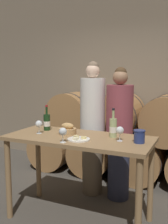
{
  "coord_description": "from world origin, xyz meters",
  "views": [
    {
      "loc": [
        1.2,
        -2.49,
        1.62
      ],
      "look_at": [
        0.0,
        0.14,
        1.2
      ],
      "focal_mm": 42.0,
      "sensor_mm": 36.0,
      "label": 1
    }
  ],
  "objects_px": {
    "cheese_plate": "(79,139)",
    "wine_glass_center": "(120,131)",
    "wine_glass_left": "(63,132)",
    "wine_bottle_red": "(47,122)",
    "tasting_table": "(79,149)",
    "blue_crock": "(139,136)",
    "person_right": "(119,133)",
    "wine_glass_far_left": "(39,124)",
    "person_left": "(92,127)",
    "wine_bottle_white": "(113,128)",
    "bread_basket": "(68,130)"
  },
  "relations": [
    {
      "from": "wine_bottle_white",
      "to": "bread_basket",
      "type": "relative_size",
      "value": 1.57
    },
    {
      "from": "person_left",
      "to": "bread_basket",
      "type": "distance_m",
      "value": 0.62
    },
    {
      "from": "blue_crock",
      "to": "bread_basket",
      "type": "height_order",
      "value": "blue_crock"
    },
    {
      "from": "person_right",
      "to": "cheese_plate",
      "type": "relative_size",
      "value": 7.35
    },
    {
      "from": "tasting_table",
      "to": "wine_glass_left",
      "type": "xyz_separation_m",
      "value": [
        -0.03,
        -0.29,
        0.25
      ]
    },
    {
      "from": "tasting_table",
      "to": "wine_glass_left",
      "type": "height_order",
      "value": "wine_glass_left"
    },
    {
      "from": "wine_bottle_white",
      "to": "wine_glass_far_left",
      "type": "bearing_deg",
      "value": -167.64
    },
    {
      "from": "wine_bottle_red",
      "to": "wine_glass_center",
      "type": "height_order",
      "value": "wine_bottle_red"
    },
    {
      "from": "wine_bottle_white",
      "to": "wine_glass_far_left",
      "type": "distance_m",
      "value": 0.84
    },
    {
      "from": "cheese_plate",
      "to": "wine_glass_center",
      "type": "bearing_deg",
      "value": 17.89
    },
    {
      "from": "wine_glass_left",
      "to": "person_right",
      "type": "bearing_deg",
      "value": 73.67
    },
    {
      "from": "blue_crock",
      "to": "wine_glass_center",
      "type": "bearing_deg",
      "value": -174.96
    },
    {
      "from": "tasting_table",
      "to": "person_left",
      "type": "distance_m",
      "value": 0.7
    },
    {
      "from": "tasting_table",
      "to": "person_left",
      "type": "bearing_deg",
      "value": 100.11
    },
    {
      "from": "wine_glass_far_left",
      "to": "wine_glass_left",
      "type": "height_order",
      "value": "same"
    },
    {
      "from": "person_right",
      "to": "cheese_plate",
      "type": "height_order",
      "value": "person_right"
    },
    {
      "from": "person_right",
      "to": "wine_glass_center",
      "type": "relative_size",
      "value": 11.43
    },
    {
      "from": "wine_glass_far_left",
      "to": "person_right",
      "type": "bearing_deg",
      "value": 45.38
    },
    {
      "from": "wine_bottle_red",
      "to": "cheese_plate",
      "type": "relative_size",
      "value": 1.31
    },
    {
      "from": "wine_glass_left",
      "to": "tasting_table",
      "type": "bearing_deg",
      "value": 83.12
    },
    {
      "from": "blue_crock",
      "to": "wine_glass_far_left",
      "type": "xyz_separation_m",
      "value": [
        -1.13,
        -0.06,
        0.04
      ]
    },
    {
      "from": "person_left",
      "to": "bread_basket",
      "type": "bearing_deg",
      "value": -94.8
    },
    {
      "from": "wine_glass_left",
      "to": "wine_bottle_red",
      "type": "bearing_deg",
      "value": 136.93
    },
    {
      "from": "person_right",
      "to": "wine_glass_left",
      "type": "xyz_separation_m",
      "value": [
        -0.28,
        -0.97,
        0.19
      ]
    },
    {
      "from": "person_right",
      "to": "wine_glass_far_left",
      "type": "xyz_separation_m",
      "value": [
        -0.72,
        -0.73,
        0.19
      ]
    },
    {
      "from": "blue_crock",
      "to": "wine_glass_far_left",
      "type": "distance_m",
      "value": 1.13
    },
    {
      "from": "bread_basket",
      "to": "wine_glass_left",
      "type": "xyz_separation_m",
      "value": [
        0.14,
        -0.36,
        0.06
      ]
    },
    {
      "from": "tasting_table",
      "to": "blue_crock",
      "type": "xyz_separation_m",
      "value": [
        0.65,
        0.01,
        0.21
      ]
    },
    {
      "from": "tasting_table",
      "to": "wine_glass_center",
      "type": "height_order",
      "value": "wine_glass_center"
    },
    {
      "from": "wine_bottle_red",
      "to": "wine_glass_left",
      "type": "height_order",
      "value": "wine_bottle_red"
    },
    {
      "from": "tasting_table",
      "to": "blue_crock",
      "type": "relative_size",
      "value": 12.43
    },
    {
      "from": "tasting_table",
      "to": "wine_glass_far_left",
      "type": "relative_size",
      "value": 10.58
    },
    {
      "from": "wine_bottle_white",
      "to": "wine_glass_center",
      "type": "relative_size",
      "value": 2.09
    },
    {
      "from": "wine_bottle_white",
      "to": "wine_glass_center",
      "type": "xyz_separation_m",
      "value": [
        0.11,
        -0.13,
        0.0
      ]
    },
    {
      "from": "person_left",
      "to": "person_right",
      "type": "height_order",
      "value": "person_left"
    },
    {
      "from": "person_right",
      "to": "wine_glass_far_left",
      "type": "bearing_deg",
      "value": -134.62
    },
    {
      "from": "person_left",
      "to": "wine_glass_left",
      "type": "bearing_deg",
      "value": -84.84
    },
    {
      "from": "person_left",
      "to": "wine_glass_far_left",
      "type": "bearing_deg",
      "value": -115.67
    },
    {
      "from": "person_left",
      "to": "person_right",
      "type": "bearing_deg",
      "value": 0.0
    },
    {
      "from": "wine_bottle_red",
      "to": "person_left",
      "type": "bearing_deg",
      "value": 56.07
    },
    {
      "from": "person_right",
      "to": "wine_bottle_white",
      "type": "distance_m",
      "value": 0.59
    },
    {
      "from": "tasting_table",
      "to": "cheese_plate",
      "type": "distance_m",
      "value": 0.21
    },
    {
      "from": "person_left",
      "to": "wine_glass_left",
      "type": "relative_size",
      "value": 11.93
    },
    {
      "from": "tasting_table",
      "to": "cheese_plate",
      "type": "xyz_separation_m",
      "value": [
        0.06,
        -0.13,
        0.15
      ]
    },
    {
      "from": "blue_crock",
      "to": "wine_glass_left",
      "type": "bearing_deg",
      "value": -156.61
    },
    {
      "from": "wine_glass_center",
      "to": "blue_crock",
      "type": "bearing_deg",
      "value": 5.04
    },
    {
      "from": "tasting_table",
      "to": "blue_crock",
      "type": "bearing_deg",
      "value": 1.12
    },
    {
      "from": "wine_bottle_red",
      "to": "wine_bottle_white",
      "type": "xyz_separation_m",
      "value": [
        0.83,
        -0.01,
        0.0
      ]
    },
    {
      "from": "person_right",
      "to": "wine_bottle_red",
      "type": "bearing_deg",
      "value": -143.57
    },
    {
      "from": "wine_bottle_white",
      "to": "wine_glass_left",
      "type": "distance_m",
      "value": 0.56
    }
  ]
}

